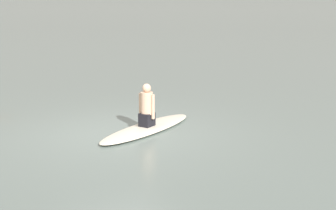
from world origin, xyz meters
TOP-DOWN VIEW (x-y plane):
  - ground_plane at (0.00, 0.00)m, footprint 400.00×400.00m
  - surfboard at (0.60, -0.13)m, footprint 3.12×1.77m
  - person_paddler at (0.60, -0.13)m, footprint 0.37×0.40m

SIDE VIEW (x-z plane):
  - ground_plane at x=0.00m, z-range 0.00..0.00m
  - surfboard at x=0.60m, z-range 0.00..0.10m
  - person_paddler at x=0.60m, z-range 0.06..0.98m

